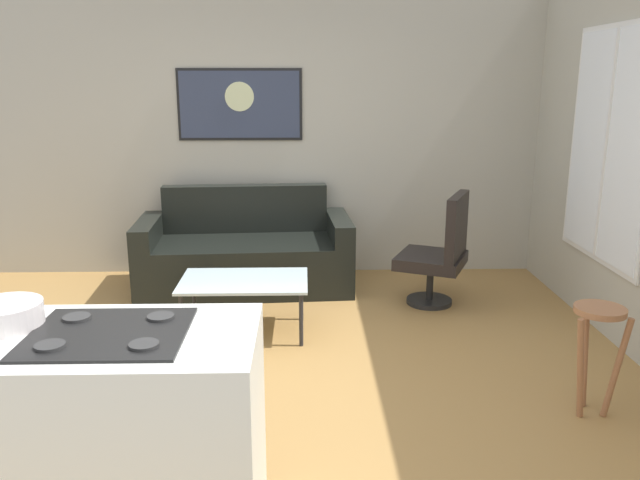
# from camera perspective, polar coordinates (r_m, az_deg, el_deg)

# --- Properties ---
(ground) EXTENTS (6.40, 6.40, 0.04)m
(ground) POSITION_cam_1_polar(r_m,az_deg,el_deg) (4.25, -5.83, -12.54)
(ground) COLOR #A07740
(back_wall) EXTENTS (6.40, 0.05, 2.80)m
(back_wall) POSITION_cam_1_polar(r_m,az_deg,el_deg) (6.23, -4.49, 9.72)
(back_wall) COLOR #A8A495
(back_wall) RESTS_ON ground
(couch) EXTENTS (1.98, 1.02, 0.91)m
(couch) POSITION_cam_1_polar(r_m,az_deg,el_deg) (5.93, -6.70, -1.35)
(couch) COLOR black
(couch) RESTS_ON ground
(coffee_table) EXTENTS (0.96, 0.62, 0.43)m
(coffee_table) POSITION_cam_1_polar(r_m,az_deg,el_deg) (4.83, -6.84, -3.94)
(coffee_table) COLOR silver
(coffee_table) RESTS_ON ground
(armchair) EXTENTS (0.72, 0.73, 0.97)m
(armchair) POSITION_cam_1_polar(r_m,az_deg,el_deg) (5.46, 10.79, -1.06)
(armchair) COLOR black
(armchair) RESTS_ON ground
(bar_stool) EXTENTS (0.33, 0.32, 0.65)m
(bar_stool) POSITION_cam_1_polar(r_m,az_deg,el_deg) (3.95, 23.65, -7.84)
(bar_stool) COLOR #9A623E
(bar_stool) RESTS_ON ground
(kitchen_counter) EXTENTS (1.79, 0.68, 0.96)m
(kitchen_counter) POSITION_cam_1_polar(r_m,az_deg,el_deg) (2.91, -23.98, -16.33)
(kitchen_counter) COLOR white
(kitchen_counter) RESTS_ON ground
(mixing_bowl) EXTENTS (0.29, 0.29, 0.10)m
(mixing_bowl) POSITION_cam_1_polar(r_m,az_deg,el_deg) (2.82, -26.44, -6.11)
(mixing_bowl) COLOR silver
(mixing_bowl) RESTS_ON kitchen_counter
(wall_painting) EXTENTS (1.18, 0.03, 0.67)m
(wall_painting) POSITION_cam_1_polar(r_m,az_deg,el_deg) (6.20, -7.22, 11.99)
(wall_painting) COLOR black
(window) EXTENTS (0.03, 1.27, 1.76)m
(window) POSITION_cam_1_polar(r_m,az_deg,el_deg) (5.22, 24.45, 7.69)
(window) COLOR silver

